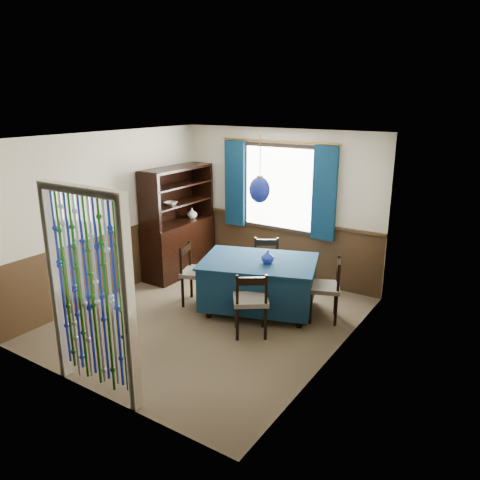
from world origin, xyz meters
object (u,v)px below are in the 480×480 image
Objects in this scene: chair_far at (266,265)px; bowl_shelf at (171,203)px; sideboard at (179,238)px; chair_left at (196,273)px; vase_sideboard at (192,213)px; dining_table at (259,282)px; chair_near at (251,301)px; chair_right at (326,288)px; pendant_lamp at (260,190)px; vase_table at (268,257)px.

bowl_shelf reaches higher than chair_far.
sideboard is (-1.71, -0.08, 0.18)m from chair_far.
chair_left is 0.49× the size of sideboard.
chair_left is 1.62m from vase_sideboard.
dining_table is 0.74m from chair_near.
chair_right is at bearing 87.86° from chair_left.
chair_right is 4.41× the size of vase_sideboard.
chair_near is 1.00× the size of chair_right.
chair_near is 0.98× the size of pendant_lamp.
vase_table is (-0.13, 0.65, 0.38)m from chair_near.
chair_near is (0.29, -0.68, 0.03)m from dining_table.
sideboard is 9.28× the size of vase_sideboard.
chair_left is at bearing 23.50° from chair_far.
vase_table reaches higher than chair_near.
vase_sideboard is at bearing 156.06° from vase_table.
sideboard is (-2.87, 0.30, 0.17)m from chair_right.
dining_table is 8.03× the size of bowl_shelf.
chair_right is at bearing 16.02° from pendant_lamp.
chair_far is 4.28× the size of vase_sideboard.
sideboard is at bearing 164.29° from vase_table.
sideboard is at bearing 163.83° from pendant_lamp.
dining_table is 2.18× the size of chair_far.
chair_left is (-1.20, 0.39, 0.01)m from chair_near.
vase_sideboard is at bearing -39.11° from chair_far.
chair_near is 5.20× the size of vase_table.
sideboard is at bearing -148.21° from chair_left.
vase_sideboard is (-1.65, 0.24, 0.57)m from chair_far.
chair_left is 5.36× the size of vase_table.
bowl_shelf reaches higher than dining_table.
vase_sideboard reaches higher than vase_table.
bowl_shelf reaches higher than chair_near.
chair_left is 1.16m from vase_table.
pendant_lamp reaches higher than chair_left.
vase_sideboard is at bearing 90.00° from bowl_shelf.
sideboard is 0.70m from bowl_shelf.
chair_near is 2.57m from sideboard.
sideboard is at bearing -100.80° from vase_sideboard.
chair_left is at bearing -166.28° from vase_table.
chair_far is at bearing -8.27° from vase_sideboard.
vase_table is (0.16, -0.03, 0.41)m from dining_table.
chair_near is 2.54m from bowl_shelf.
vase_table reaches higher than chair_right.
chair_near is at bearing -66.99° from pendant_lamp.
vase_sideboard is (-2.18, 1.56, 0.56)m from chair_near.
vase_sideboard is (0.06, 0.32, 0.39)m from sideboard.
bowl_shelf is at bearing 119.48° from chair_near.
chair_far is 0.97× the size of chair_right.
pendant_lamp reaches higher than chair_right.
sideboard reaches higher than bowl_shelf.
chair_right is (0.92, 0.26, 0.03)m from dining_table.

